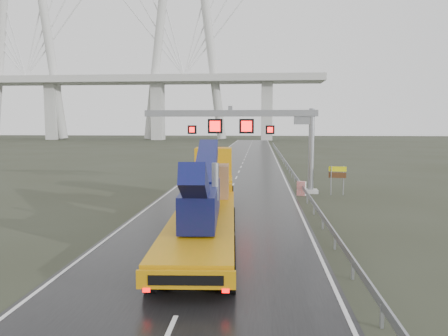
# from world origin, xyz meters

# --- Properties ---
(ground) EXTENTS (400.00, 400.00, 0.00)m
(ground) POSITION_xyz_m (0.00, 0.00, 0.00)
(ground) COLOR #2C2F20
(ground) RESTS_ON ground
(road) EXTENTS (11.00, 200.00, 0.02)m
(road) POSITION_xyz_m (0.00, 40.00, 0.01)
(road) COLOR black
(road) RESTS_ON ground
(guardrail) EXTENTS (0.20, 140.00, 1.40)m
(guardrail) POSITION_xyz_m (6.10, 30.00, 0.70)
(guardrail) COLOR gray
(guardrail) RESTS_ON ground
(sign_gantry) EXTENTS (14.90, 1.20, 7.42)m
(sign_gantry) POSITION_xyz_m (2.10, 17.99, 5.61)
(sign_gantry) COLOR beige
(sign_gantry) RESTS_ON ground
(cable_stayed_bridge) EXTENTS (170.00, 14.00, 110.00)m
(cable_stayed_bridge) POSITION_xyz_m (-55.00, 140.00, 50.01)
(cable_stayed_bridge) COLOR beige
(cable_stayed_bridge) RESTS_ON ground
(heavy_haul_truck) EXTENTS (4.31, 21.18, 4.94)m
(heavy_haul_truck) POSITION_xyz_m (-0.53, 6.17, 1.91)
(heavy_haul_truck) COLOR #C8820B
(heavy_haul_truck) RESTS_ON ground
(exit_sign_pair) EXTENTS (1.42, 0.25, 2.44)m
(exit_sign_pair) POSITION_xyz_m (8.96, 17.00, 1.71)
(exit_sign_pair) COLOR gray
(exit_sign_pair) RESTS_ON ground
(striped_barrier) EXTENTS (0.78, 0.59, 1.18)m
(striped_barrier) POSITION_xyz_m (6.00, 16.61, 0.59)
(striped_barrier) COLOR red
(striped_barrier) RESTS_ON ground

